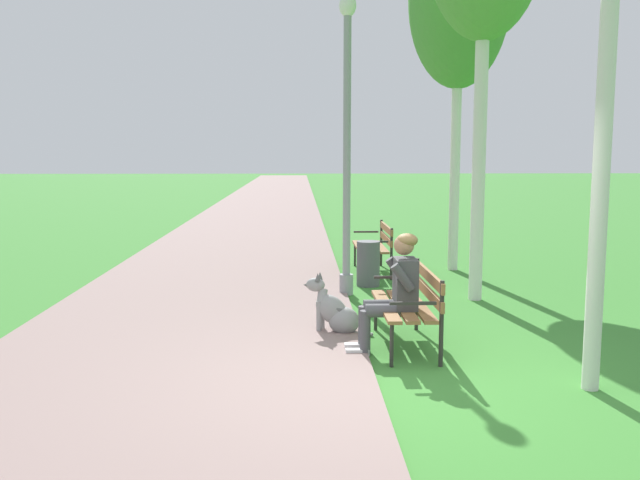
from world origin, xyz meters
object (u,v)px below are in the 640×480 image
(park_bench_mid, at_px, (376,243))
(lamp_post_near, at_px, (347,143))
(person_seated_on_near_bench, at_px, (395,288))
(birch_tree_third, at_px, (459,0))
(park_bench_near, at_px, (411,300))
(dog_grey, at_px, (335,312))
(litter_bin, at_px, (368,264))

(park_bench_mid, relative_size, lamp_post_near, 0.35)
(person_seated_on_near_bench, height_order, birch_tree_third, birch_tree_third)
(park_bench_near, distance_m, birch_tree_third, 6.48)
(dog_grey, distance_m, birch_tree_third, 6.50)
(park_bench_near, xyz_separation_m, person_seated_on_near_bench, (-0.21, -0.21, 0.17))
(person_seated_on_near_bench, bearing_deg, lamp_post_near, 95.75)
(lamp_post_near, relative_size, litter_bin, 6.08)
(park_bench_mid, relative_size, dog_grey, 1.86)
(park_bench_near, distance_m, dog_grey, 0.99)
(park_bench_near, height_order, person_seated_on_near_bench, person_seated_on_near_bench)
(park_bench_mid, height_order, dog_grey, park_bench_mid)
(park_bench_near, relative_size, park_bench_mid, 1.00)
(park_bench_mid, xyz_separation_m, dog_grey, (-0.91, -3.99, -0.25))
(park_bench_mid, bearing_deg, dog_grey, -102.85)
(dog_grey, xyz_separation_m, birch_tree_third, (2.31, 4.23, 4.35))
(park_bench_near, bearing_deg, dog_grey, 145.02)
(lamp_post_near, bearing_deg, dog_grey, -97.31)
(person_seated_on_near_bench, relative_size, litter_bin, 1.79)
(park_bench_mid, bearing_deg, litter_bin, -101.87)
(person_seated_on_near_bench, distance_m, litter_bin, 3.59)
(person_seated_on_near_bench, xyz_separation_m, litter_bin, (0.09, 3.58, -0.33))
(person_seated_on_near_bench, relative_size, birch_tree_third, 0.20)
(park_bench_mid, bearing_deg, lamp_post_near, -109.17)
(park_bench_near, bearing_deg, birch_tree_third, 72.26)
(birch_tree_third, bearing_deg, park_bench_near, -107.74)
(birch_tree_third, bearing_deg, dog_grey, -118.62)
(park_bench_near, height_order, park_bench_mid, same)
(dog_grey, xyz_separation_m, lamp_post_near, (0.28, 2.17, 1.94))
(park_bench_near, xyz_separation_m, birch_tree_third, (1.53, 4.78, 4.10))
(dog_grey, xyz_separation_m, litter_bin, (0.67, 2.82, 0.09))
(litter_bin, bearing_deg, park_bench_mid, 78.13)
(park_bench_mid, height_order, birch_tree_third, birch_tree_third)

